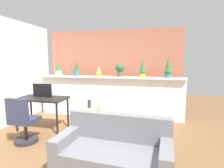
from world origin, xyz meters
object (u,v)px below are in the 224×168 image
object	(u,v)px
couch	(114,155)
potted_plant_3	(120,69)
potted_plant_4	(143,69)
office_chair	(23,124)
desk	(42,101)
potted_plant_5	(168,69)
potted_plant_2	(99,71)
tv_monitor	(42,90)
side_cube_shelf	(90,118)
vase_on_shelf	(89,104)
potted_plant_0	(58,68)
potted_plant_1	(76,69)

from	to	relation	value
couch	potted_plant_3	bearing A→B (deg)	98.55
potted_plant_4	office_chair	xyz separation A→B (m)	(-2.13, -1.89, -0.97)
desk	potted_plant_4	bearing A→B (deg)	28.11
potted_plant_5	potted_plant_2	bearing A→B (deg)	179.63
potted_plant_3	tv_monitor	xyz separation A→B (m)	(-1.62, -1.09, -0.45)
office_chair	couch	size ratio (longest dim) A/B	0.56
potted_plant_4	potted_plant_5	xyz separation A→B (m)	(0.64, 0.04, 0.02)
side_cube_shelf	vase_on_shelf	size ratio (longest dim) A/B	2.75
potted_plant_5	side_cube_shelf	bearing A→B (deg)	-151.98
potted_plant_0	side_cube_shelf	size ratio (longest dim) A/B	0.85
potted_plant_3	vase_on_shelf	size ratio (longest dim) A/B	1.95
potted_plant_1	potted_plant_3	xyz separation A→B (m)	(1.25, -0.01, 0.02)
desk	vase_on_shelf	bearing A→B (deg)	15.78
side_cube_shelf	couch	size ratio (longest dim) A/B	0.31
potted_plant_4	desk	size ratio (longest dim) A/B	0.42
potted_plant_0	potted_plant_2	world-z (taller)	potted_plant_0
tv_monitor	potted_plant_5	bearing A→B (deg)	21.52
desk	couch	size ratio (longest dim) A/B	0.68
potted_plant_2	desk	bearing A→B (deg)	-128.77
potted_plant_1	potted_plant_3	distance (m)	1.25
potted_plant_3	potted_plant_5	xyz separation A→B (m)	(1.25, 0.04, 0.02)
side_cube_shelf	couch	bearing A→B (deg)	-59.15
potted_plant_4	couch	world-z (taller)	potted_plant_4
potted_plant_2	desk	distance (m)	1.69
potted_plant_1	potted_plant_4	bearing A→B (deg)	-0.32
desk	potted_plant_2	bearing A→B (deg)	51.23
potted_plant_5	desk	world-z (taller)	potted_plant_5
vase_on_shelf	couch	bearing A→B (deg)	-59.10
potted_plant_1	couch	size ratio (longest dim) A/B	0.25
potted_plant_5	couch	size ratio (longest dim) A/B	0.32
potted_plant_3	desk	xyz separation A→B (m)	(-1.58, -1.17, -0.69)
potted_plant_1	potted_plant_2	xyz separation A→B (m)	(0.65, 0.04, -0.05)
couch	office_chair	bearing A→B (deg)	164.52
potted_plant_5	vase_on_shelf	xyz separation A→B (m)	(-1.80, -0.92, -0.79)
potted_plant_2	vase_on_shelf	bearing A→B (deg)	-87.26
couch	desk	bearing A→B (deg)	147.41
potted_plant_2	vase_on_shelf	size ratio (longest dim) A/B	1.54
potted_plant_2	potted_plant_4	distance (m)	1.21
potted_plant_2	desk	xyz separation A→B (m)	(-0.98, -1.22, -0.63)
potted_plant_2	potted_plant_5	xyz separation A→B (m)	(1.84, -0.01, 0.08)
desk	side_cube_shelf	xyz separation A→B (m)	(1.04, 0.26, -0.42)
potted_plant_0	potted_plant_5	world-z (taller)	potted_plant_5
desk	tv_monitor	xyz separation A→B (m)	(-0.04, 0.08, 0.24)
potted_plant_5	potted_plant_4	bearing A→B (deg)	-176.20
side_cube_shelf	potted_plant_5	bearing A→B (deg)	28.02
potted_plant_0	potted_plant_1	xyz separation A→B (m)	(0.58, -0.04, -0.03)
potted_plant_4	tv_monitor	xyz separation A→B (m)	(-2.23, -1.09, -0.45)
office_chair	side_cube_shelf	size ratio (longest dim) A/B	1.82
office_chair	side_cube_shelf	xyz separation A→B (m)	(0.98, 0.98, -0.14)
potted_plant_1	vase_on_shelf	size ratio (longest dim) A/B	2.26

